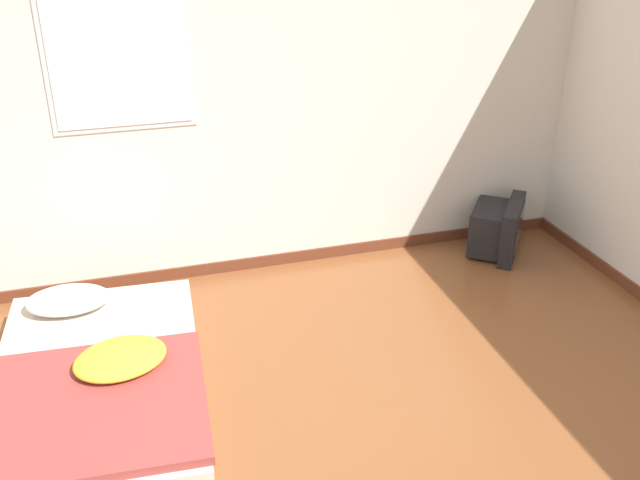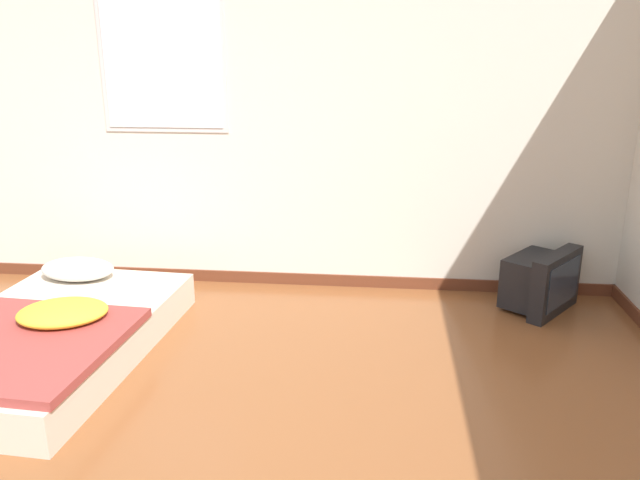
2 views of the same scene
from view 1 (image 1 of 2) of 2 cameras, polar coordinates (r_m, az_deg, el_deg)
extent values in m
cube|color=silver|center=(5.04, -8.44, 10.75)|extent=(7.91, 0.06, 2.60)
cube|color=brown|center=(5.47, -7.51, -2.11)|extent=(7.91, 0.02, 0.09)
cube|color=silver|center=(4.87, -15.83, 13.83)|extent=(0.93, 0.01, 0.96)
cube|color=white|center=(4.87, -15.83, 13.82)|extent=(0.86, 0.01, 0.89)
cube|color=beige|center=(4.28, -17.26, -11.10)|extent=(1.25, 1.91, 0.22)
ellipsoid|color=silver|center=(4.80, -19.53, -4.54)|extent=(0.54, 0.37, 0.14)
cube|color=#993D38|center=(3.93, -17.76, -12.55)|extent=(1.22, 1.14, 0.05)
ellipsoid|color=yellow|center=(4.12, -15.69, -9.10)|extent=(0.59, 0.51, 0.11)
cube|color=black|center=(5.83, 13.35, 0.97)|extent=(0.49, 0.53, 0.35)
cube|color=black|center=(5.81, 15.10, 0.85)|extent=(0.44, 0.52, 0.44)
cube|color=#283342|center=(5.80, 15.66, 0.86)|extent=(0.30, 0.38, 0.31)
camera|label=2|loc=(1.91, 56.54, -13.37)|focal=35.00mm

